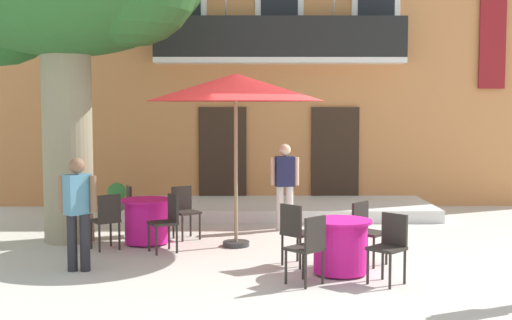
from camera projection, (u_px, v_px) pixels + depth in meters
ground_plane at (293, 253)px, 10.63m from camera, size 120.00×120.00×0.00m
building_facade at (276, 51)px, 17.30m from camera, size 13.00×5.09×7.50m
entrance_step_platform at (281, 208)px, 14.42m from camera, size 6.40×2.38×0.25m
cafe_table_near_tree at (340, 246)px, 9.23m from camera, size 0.86×0.86×0.76m
cafe_chair_near_tree_0 at (390, 243)px, 8.75m from camera, size 0.57×0.57×0.91m
cafe_chair_near_tree_1 at (366, 228)px, 9.82m from camera, size 0.57×0.57×0.91m
cafe_chair_near_tree_2 at (295, 230)px, 9.68m from camera, size 0.57×0.57×0.91m
cafe_chair_near_tree_3 at (309, 245)px, 8.64m from camera, size 0.57×0.57×0.91m
cafe_table_middle at (147, 221)px, 11.28m from camera, size 0.86×0.86×0.76m
cafe_chair_middle_0 at (107, 218)px, 10.77m from camera, size 0.56×0.56×0.91m
cafe_chair_middle_1 at (167, 219)px, 10.65m from camera, size 0.54×0.54×0.91m
cafe_chair_middle_2 at (184, 208)px, 11.74m from camera, size 0.55×0.55×0.91m
cafe_chair_middle_3 at (135, 207)px, 11.95m from camera, size 0.51×0.51×0.91m
cafe_umbrella at (236, 88)px, 10.91m from camera, size 2.90×2.90×2.85m
ground_planter_left at (117, 196)px, 14.48m from camera, size 0.40×0.40×0.67m
pedestrian_near_entrance at (78, 208)px, 9.36m from camera, size 0.53×0.39×1.60m
pedestrian_mid_plaza at (285, 182)px, 12.52m from camera, size 0.53×0.27×1.62m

